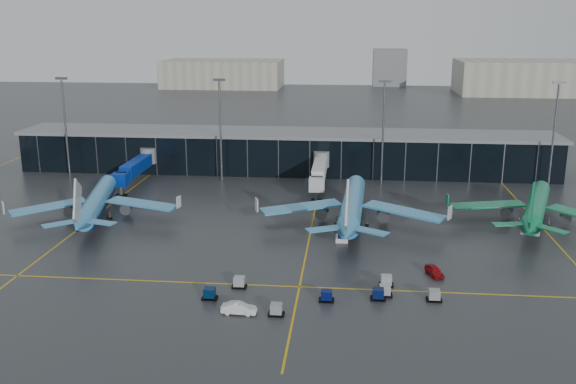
# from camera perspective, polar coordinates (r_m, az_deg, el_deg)

# --- Properties ---
(ground) EXTENTS (600.00, 600.00, 0.00)m
(ground) POSITION_cam_1_polar(r_m,az_deg,el_deg) (113.58, -3.42, -5.21)
(ground) COLOR #282B2D
(ground) RESTS_ON ground
(terminal_pier) EXTENTS (142.00, 17.00, 10.70)m
(terminal_pier) POSITION_cam_1_polar(r_m,az_deg,el_deg) (171.44, -0.22, 3.66)
(terminal_pier) COLOR black
(terminal_pier) RESTS_ON ground
(jet_bridges) EXTENTS (94.00, 27.50, 7.20)m
(jet_bridges) POSITION_cam_1_polar(r_m,az_deg,el_deg) (160.87, -13.44, 2.17)
(jet_bridges) COLOR #595B60
(jet_bridges) RESTS_ON ground
(flood_masts) EXTENTS (203.00, 0.50, 25.50)m
(flood_masts) POSITION_cam_1_polar(r_m,az_deg,el_deg) (157.73, 1.15, 5.76)
(flood_masts) COLOR #595B60
(flood_masts) RESTS_ON ground
(distant_hangars) EXTENTS (260.00, 71.00, 22.00)m
(distant_hangars) POSITION_cam_1_polar(r_m,az_deg,el_deg) (377.92, 10.76, 10.17)
(distant_hangars) COLOR #B2AD99
(distant_hangars) RESTS_ON ground
(taxi_lines) EXTENTS (220.00, 120.00, 0.02)m
(taxi_lines) POSITION_cam_1_polar(r_m,az_deg,el_deg) (122.48, 1.99, -3.66)
(taxi_lines) COLOR gold
(taxi_lines) RESTS_ON ground
(airliner_arkefly) EXTENTS (42.50, 46.19, 12.19)m
(airliner_arkefly) POSITION_cam_1_polar(r_m,az_deg,el_deg) (134.79, -16.70, 0.15)
(airliner_arkefly) COLOR #3B8DC1
(airliner_arkefly) RESTS_ON ground
(airliner_klm_near) EXTENTS (39.97, 44.98, 13.28)m
(airliner_klm_near) POSITION_cam_1_polar(r_m,az_deg,el_deg) (126.05, 5.78, -0.04)
(airliner_klm_near) COLOR #3B8CC2
(airliner_klm_near) RESTS_ON ground
(airliner_aer_lingus) EXTENTS (45.11, 48.10, 12.04)m
(airliner_aer_lingus) POSITION_cam_1_polar(r_m,az_deg,el_deg) (134.94, 21.29, -0.27)
(airliner_aer_lingus) COLOR #0E7548
(airliner_aer_lingus) RESTS_ON ground
(baggage_carts) EXTENTS (34.64, 13.16, 1.70)m
(baggage_carts) POSITION_cam_1_polar(r_m,az_deg,el_deg) (94.82, 3.72, -8.96)
(baggage_carts) COLOR black
(baggage_carts) RESTS_ON ground
(mobile_airstair) EXTENTS (2.25, 3.23, 3.45)m
(mobile_airstair) POSITION_cam_1_polar(r_m,az_deg,el_deg) (118.50, 4.81, -3.97)
(mobile_airstair) COLOR white
(mobile_airstair) RESTS_ON ground
(service_van_red) EXTENTS (3.05, 4.85, 1.54)m
(service_van_red) POSITION_cam_1_polar(r_m,az_deg,el_deg) (105.16, 12.88, -6.84)
(service_van_red) COLOR maroon
(service_van_red) RESTS_ON ground
(service_van_white) EXTENTS (4.96, 1.89, 1.62)m
(service_van_white) POSITION_cam_1_polar(r_m,az_deg,el_deg) (90.16, -4.38, -10.26)
(service_van_white) COLOR silver
(service_van_white) RESTS_ON ground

